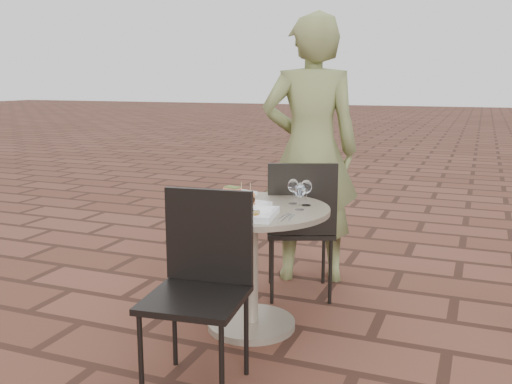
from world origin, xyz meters
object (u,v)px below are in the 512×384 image
at_px(cafe_table, 251,249).
at_px(plate_salmon, 232,194).
at_px(plate_sliders, 246,203).
at_px(diner, 311,151).
at_px(plate_tuna, 248,213).
at_px(chair_far, 301,219).
at_px(chair_near, 202,272).

xyz_separation_m(cafe_table, plate_salmon, (-0.22, 0.24, 0.26)).
bearing_deg(plate_sliders, diner, 84.84).
bearing_deg(plate_tuna, plate_salmon, 122.74).
xyz_separation_m(chair_far, plate_tuna, (-0.06, -0.76, 0.20)).
height_order(chair_far, diner, diner).
relative_size(chair_far, chair_near, 1.00).
height_order(chair_near, diner, diner).
bearing_deg(chair_near, cafe_table, 84.21).
distance_m(chair_far, plate_tuna, 0.79).
height_order(chair_far, chair_near, same).
relative_size(diner, plate_sliders, 7.58).
bearing_deg(diner, chair_near, 68.01).
xyz_separation_m(diner, plate_tuna, (0.00, -1.18, -0.20)).
bearing_deg(plate_salmon, chair_near, -75.23).
height_order(plate_sliders, plate_tuna, plate_sliders).
bearing_deg(chair_near, plate_sliders, 86.18).
distance_m(cafe_table, plate_tuna, 0.35).
bearing_deg(chair_far, plate_salmon, 19.04).
bearing_deg(cafe_table, chair_far, 76.52).
xyz_separation_m(chair_near, plate_sliders, (-0.03, 0.61, 0.21)).
xyz_separation_m(diner, plate_salmon, (-0.29, -0.72, -0.20)).
distance_m(cafe_table, chair_near, 0.65).
distance_m(chair_far, diner, 0.58).
height_order(chair_near, plate_salmon, chair_near).
distance_m(chair_far, plate_salmon, 0.51).
relative_size(diner, plate_salmon, 6.93).
bearing_deg(plate_salmon, plate_tuna, -57.26).
distance_m(diner, plate_sliders, 1.01).
height_order(cafe_table, chair_near, chair_near).
distance_m(chair_far, plate_sliders, 0.63).
height_order(cafe_table, chair_far, chair_far).
height_order(plate_salmon, plate_tuna, plate_salmon).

